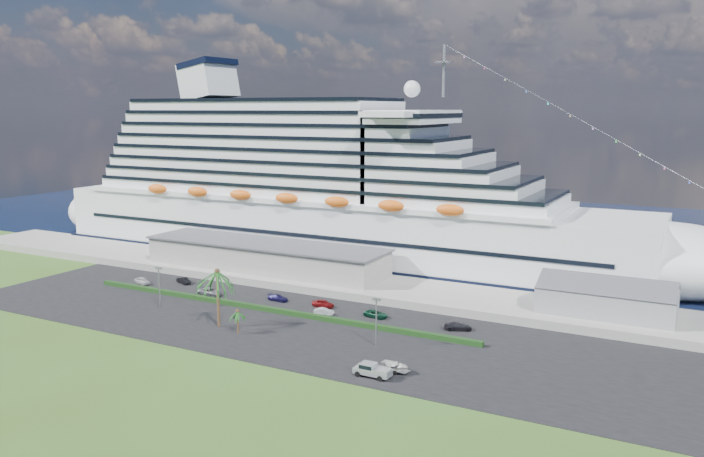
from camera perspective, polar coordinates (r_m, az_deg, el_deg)
The scene contains 22 objects.
ground at distance 120.00m, azimuth -8.44°, elevation -9.32°, with size 420.00×420.00×0.00m, color #3C551C.
asphalt_lot at distance 128.50m, azimuth -5.51°, elevation -7.92°, with size 140.00×38.00×0.12m, color black.
wharf at distance 152.28m, azimuth 0.52°, elevation -4.69°, with size 240.00×20.00×1.80m, color gray.
water at distance 234.30m, azimuth 10.73°, elevation 0.11°, with size 420.00×160.00×0.02m, color black.
cruise_ship at distance 180.17m, azimuth -2.03°, elevation 2.71°, with size 191.00×38.00×54.00m.
terminal_building at distance 164.04m, azimuth -7.25°, elevation -2.22°, with size 61.00×15.00×6.30m.
port_shed at distance 136.30m, azimuth 20.41°, elevation -5.56°, with size 24.00×12.31×7.37m.
hedge at distance 136.62m, azimuth -7.17°, elevation -6.63°, with size 88.00×1.10×0.90m, color black.
lamp_post_left at distance 141.80m, azimuth -15.74°, elevation -4.32°, with size 1.60×0.35×8.27m.
lamp_post_right at distance 114.92m, azimuth 2.03°, elevation -7.29°, with size 1.60×0.35×8.27m.
palm_tall at distance 126.33m, azimuth -11.13°, elevation -4.06°, with size 8.82×8.82×11.13m.
palm_short at distance 123.35m, azimuth -9.49°, elevation -7.02°, with size 3.53×3.53×4.56m.
parked_car_0 at distance 162.79m, azimuth -17.03°, elevation -4.18°, with size 1.77×4.40×1.50m, color silver.
parked_car_1 at distance 160.79m, azimuth -13.81°, elevation -4.22°, with size 1.47×4.21×1.39m, color black.
parked_car_2 at distance 149.63m, azimuth -11.70°, elevation -5.17°, with size 2.56×5.56×1.54m, color gray.
parked_car_3 at distance 143.19m, azimuth -6.17°, elevation -5.75°, with size 1.84×4.53×1.31m, color #161240.
parked_car_4 at distance 138.13m, azimuth -2.42°, elevation -6.24°, with size 1.83×4.54×1.55m, color maroon.
parked_car_5 at distance 133.28m, azimuth -2.35°, elevation -6.91°, with size 1.34×3.85×1.27m, color silver.
parked_car_6 at distance 131.60m, azimuth 2.00°, elevation -7.11°, with size 2.22×4.81×1.34m, color #0E3A26.
parked_car_7 at distance 125.71m, azimuth 8.79°, elevation -8.02°, with size 2.04×5.02×1.46m, color black.
pickup_truck at distance 103.69m, azimuth 1.66°, elevation -11.65°, with size 5.75×2.30×2.02m.
boat_trailer at distance 105.51m, azimuth 3.65°, elevation -11.30°, with size 5.83×4.32×1.61m.
Camera 1 is at (67.88, -90.76, 39.41)m, focal length 35.00 mm.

